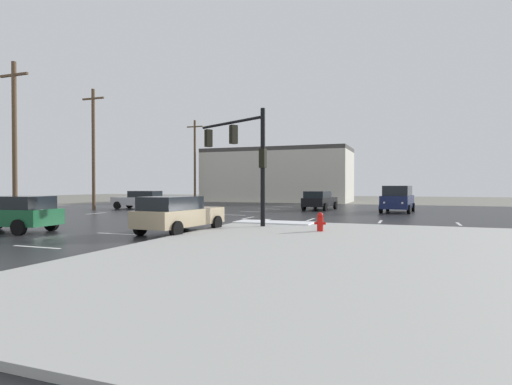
{
  "coord_description": "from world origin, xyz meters",
  "views": [
    {
      "loc": [
        11.54,
        -24.21,
        2.05
      ],
      "look_at": [
        0.04,
        6.69,
        1.51
      ],
      "focal_mm": 28.98,
      "sensor_mm": 36.0,
      "label": 1
    }
  ],
  "objects": [
    {
      "name": "strip_building_background",
      "position": [
        -4.61,
        27.07,
        3.42
      ],
      "size": [
        18.65,
        8.0,
        6.83
      ],
      "color": "beige",
      "rests_on": "ground_plane"
    },
    {
      "name": "fire_hydrant",
      "position": [
        8.03,
        -7.04,
        0.54
      ],
      "size": [
        0.48,
        0.26,
        0.79
      ],
      "color": "red",
      "rests_on": "sidewalk_corner"
    },
    {
      "name": "sedan_green",
      "position": [
        -4.81,
        -11.09,
        0.85
      ],
      "size": [
        4.66,
        2.35,
        1.58
      ],
      "rotation": [
        0.0,
        0.0,
        3.23
      ],
      "color": "#195933",
      "rests_on": "road_asphalt"
    },
    {
      "name": "utility_pole_distant",
      "position": [
        -13.91,
        21.99,
        5.38
      ],
      "size": [
        2.2,
        0.28,
        10.31
      ],
      "color": "brown",
      "rests_on": "ground_plane"
    },
    {
      "name": "road_asphalt",
      "position": [
        0.0,
        0.0,
        0.01
      ],
      "size": [
        44.0,
        44.0,
        0.02
      ],
      "primitive_type": "cube",
      "color": "#232326",
      "rests_on": "ground_plane"
    },
    {
      "name": "lane_markings",
      "position": [
        1.2,
        -1.38,
        0.02
      ],
      "size": [
        36.15,
        36.15,
        0.01
      ],
      "color": "silver",
      "rests_on": "road_asphalt"
    },
    {
      "name": "ground_plane",
      "position": [
        0.0,
        0.0,
        0.0
      ],
      "size": [
        120.0,
        120.0,
        0.0
      ],
      "primitive_type": "plane",
      "color": "slate"
    },
    {
      "name": "utility_pole_mid",
      "position": [
        -10.88,
        -5.88,
        4.98
      ],
      "size": [
        2.2,
        0.28,
        9.54
      ],
      "color": "brown",
      "rests_on": "ground_plane"
    },
    {
      "name": "sidewalk_corner",
      "position": [
        12.0,
        -12.0,
        0.07
      ],
      "size": [
        18.0,
        18.0,
        0.14
      ],
      "primitive_type": "cube",
      "color": "#B2B2AD",
      "rests_on": "ground_plane"
    },
    {
      "name": "sedan_silver",
      "position": [
        -10.61,
        6.15,
        0.85
      ],
      "size": [
        4.61,
        2.2,
        1.58
      ],
      "rotation": [
        0.0,
        0.0,
        3.19
      ],
      "color": "#B7BABF",
      "rests_on": "road_asphalt"
    },
    {
      "name": "suv_navy",
      "position": [
        10.69,
        9.25,
        1.09
      ],
      "size": [
        2.55,
        4.98,
        2.03
      ],
      "rotation": [
        0.0,
        0.0,
        -1.67
      ],
      "color": "#141E47",
      "rests_on": "road_asphalt"
    },
    {
      "name": "traffic_signal_mast",
      "position": [
        3.82,
        -5.22,
        3.88
      ],
      "size": [
        4.53,
        2.58,
        5.55
      ],
      "rotation": [
        0.0,
        0.0,
        2.65
      ],
      "color": "black",
      "rests_on": "sidewalk_corner"
    },
    {
      "name": "utility_pole_far",
      "position": [
        -13.61,
        3.81,
        5.34
      ],
      "size": [
        2.2,
        0.28,
        10.24
      ],
      "color": "brown",
      "rests_on": "ground_plane"
    },
    {
      "name": "sedan_tan",
      "position": [
        2.23,
        -8.81,
        0.85
      ],
      "size": [
        2.33,
        4.65,
        1.58
      ],
      "rotation": [
        0.0,
        0.0,
        1.49
      ],
      "color": "tan",
      "rests_on": "road_asphalt"
    },
    {
      "name": "sedan_black",
      "position": [
        4.45,
        10.11,
        0.85
      ],
      "size": [
        2.38,
        4.67,
        1.58
      ],
      "rotation": [
        0.0,
        0.0,
        1.47
      ],
      "color": "black",
      "rests_on": "road_asphalt"
    },
    {
      "name": "snow_strip_curbside",
      "position": [
        5.0,
        -4.0,
        0.17
      ],
      "size": [
        4.0,
        1.6,
        0.06
      ],
      "primitive_type": "cube",
      "color": "white",
      "rests_on": "sidewalk_corner"
    }
  ]
}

